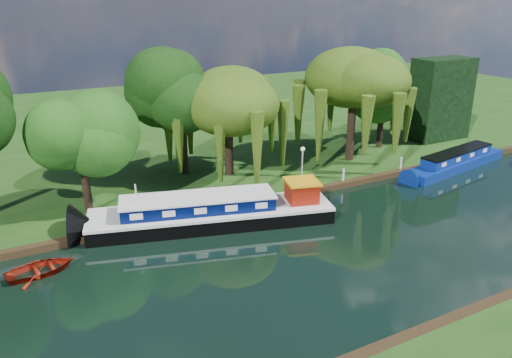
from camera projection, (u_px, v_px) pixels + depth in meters
ground at (387, 237)px, 31.13m from camera, size 120.00×120.00×0.00m
far_bank at (190, 120)px, 59.19m from camera, size 120.00×52.00×0.45m
dutch_barge at (214, 212)px, 32.62m from camera, size 16.19×7.62×3.34m
narrowboat at (456, 161)px, 43.16m from camera, size 12.29×4.08×1.77m
red_dinghy at (41, 273)px, 27.06m from camera, size 3.89×3.04×0.74m
willow_left at (228, 103)px, 38.74m from camera, size 6.71×6.71×8.05m
willow_right at (354, 88)px, 42.11m from camera, size 7.16×7.16×8.73m
tree_far_left at (80, 136)px, 31.70m from camera, size 4.79×4.79×7.72m
tree_far_mid at (181, 95)px, 38.86m from camera, size 5.65×5.65×9.25m
tree_far_right at (384, 90)px, 46.04m from camera, size 4.85×4.85×7.94m
conifer_hedge at (440, 99)px, 49.54m from camera, size 6.00×3.00×8.00m
lamppost at (303, 154)px, 39.20m from camera, size 0.36×0.36×2.56m
mooring_posts at (306, 182)px, 37.53m from camera, size 19.16×0.16×1.00m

